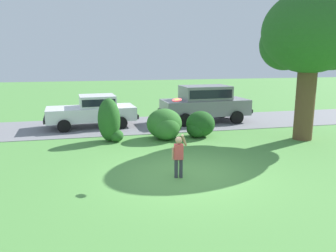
# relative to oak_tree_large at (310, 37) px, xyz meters

# --- Properties ---
(ground_plane) EXTENTS (80.00, 80.00, 0.00)m
(ground_plane) POSITION_rel_oak_tree_large_xyz_m (-6.00, -3.21, -4.17)
(ground_plane) COLOR #518E42
(driveway_strip) EXTENTS (28.00, 4.40, 0.02)m
(driveway_strip) POSITION_rel_oak_tree_large_xyz_m (-6.00, 4.34, -4.16)
(driveway_strip) COLOR slate
(driveway_strip) RESTS_ON ground
(oak_tree_large) EXTENTS (4.01, 3.89, 6.01)m
(oak_tree_large) POSITION_rel_oak_tree_large_xyz_m (0.00, 0.00, 0.00)
(oak_tree_large) COLOR brown
(oak_tree_large) RESTS_ON ground
(shrub_near_tree) EXTENTS (1.01, 1.01, 1.77)m
(shrub_near_tree) POSITION_rel_oak_tree_large_xyz_m (-7.96, 1.36, -3.34)
(shrub_near_tree) COLOR #286023
(shrub_near_tree) RESTS_ON ground
(shrub_centre_left) EXTENTS (1.49, 1.58, 1.27)m
(shrub_centre_left) POSITION_rel_oak_tree_large_xyz_m (-5.69, 1.22, -3.57)
(shrub_centre_left) COLOR #33702B
(shrub_centre_left) RESTS_ON ground
(shrub_centre) EXTENTS (1.26, 1.19, 1.12)m
(shrub_centre) POSITION_rel_oak_tree_large_xyz_m (-4.16, 1.24, -3.65)
(shrub_centre) COLOR #1E511C
(shrub_centre) RESTS_ON ground
(parked_sedan) EXTENTS (4.52, 2.33, 1.56)m
(parked_sedan) POSITION_rel_oak_tree_large_xyz_m (-8.59, 4.43, -3.32)
(parked_sedan) COLOR white
(parked_sedan) RESTS_ON ground
(parked_suv) EXTENTS (4.77, 2.24, 1.92)m
(parked_suv) POSITION_rel_oak_tree_large_xyz_m (-2.83, 4.36, -3.09)
(parked_suv) COLOR gray
(parked_suv) RESTS_ON ground
(child_thrower) EXTENTS (0.47, 0.24, 1.29)m
(child_thrower) POSITION_rel_oak_tree_large_xyz_m (-6.30, -3.36, -3.45)
(child_thrower) COLOR #383842
(child_thrower) RESTS_ON ground
(frisbee) EXTENTS (0.29, 0.28, 0.10)m
(frisbee) POSITION_rel_oak_tree_large_xyz_m (-6.24, -2.90, -1.98)
(frisbee) COLOR red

